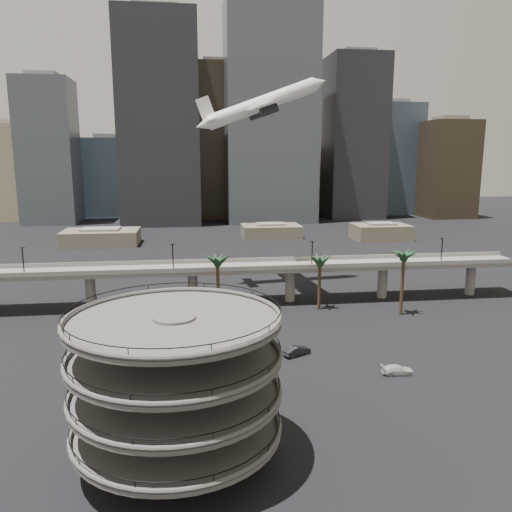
{
  "coord_description": "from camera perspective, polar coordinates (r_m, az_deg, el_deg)",
  "views": [
    {
      "loc": [
        -11.08,
        -53.26,
        31.99
      ],
      "look_at": [
        -0.38,
        28.0,
        16.01
      ],
      "focal_mm": 35.0,
      "sensor_mm": 36.0,
      "label": 1
    }
  ],
  "objects": [
    {
      "name": "parking_ramp",
      "position": [
        54.05,
        -9.12,
        -13.32
      ],
      "size": [
        22.2,
        22.2,
        17.35
      ],
      "color": "#524F4C",
      "rests_on": "ground"
    },
    {
      "name": "skyline",
      "position": [
        271.75,
        -2.02,
        12.81
      ],
      "size": [
        269.0,
        86.0,
        110.69
      ],
      "color": "gray",
      "rests_on": "ground"
    },
    {
      "name": "low_buildings",
      "position": [
        198.53,
        -2.23,
        2.59
      ],
      "size": [
        135.0,
        27.5,
        6.8
      ],
      "color": "brown",
      "rests_on": "ground"
    },
    {
      "name": "car_b",
      "position": [
        84.24,
        4.68,
        -10.74
      ],
      "size": [
        5.06,
        3.7,
        1.59
      ],
      "primitive_type": "imported",
      "rotation": [
        0.0,
        0.0,
        2.04
      ],
      "color": "black",
      "rests_on": "ground"
    },
    {
      "name": "overpass",
      "position": [
        111.58,
        -1.62,
        -1.73
      ],
      "size": [
        130.0,
        9.3,
        14.7
      ],
      "color": "slate",
      "rests_on": "ground"
    },
    {
      "name": "car_a",
      "position": [
        80.67,
        -1.88,
        -11.81
      ],
      "size": [
        4.32,
        3.35,
        1.38
      ],
      "primitive_type": "imported",
      "rotation": [
        0.0,
        0.0,
        1.07
      ],
      "color": "#AC2918",
      "rests_on": "ground"
    },
    {
      "name": "palm_trees",
      "position": [
        103.15,
        6.74,
        -0.54
      ],
      "size": [
        42.4,
        10.4,
        14.0
      ],
      "color": "#43311D",
      "rests_on": "ground"
    },
    {
      "name": "ground",
      "position": [
        63.11,
        3.88,
        -19.45
      ],
      "size": [
        700.0,
        700.0,
        0.0
      ],
      "primitive_type": "plane",
      "color": "black",
      "rests_on": "ground"
    },
    {
      "name": "airborne_jet",
      "position": [
        126.23,
        0.65,
        16.94
      ],
      "size": [
        33.78,
        30.55,
        15.05
      ],
      "rotation": [
        0.0,
        -0.35,
        0.11
      ],
      "color": "white",
      "rests_on": "ground"
    },
    {
      "name": "car_c",
      "position": [
        80.14,
        15.86,
        -12.39
      ],
      "size": [
        4.95,
        2.27,
        1.4
      ],
      "primitive_type": "imported",
      "rotation": [
        0.0,
        0.0,
        1.51
      ],
      "color": "silver",
      "rests_on": "ground"
    }
  ]
}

